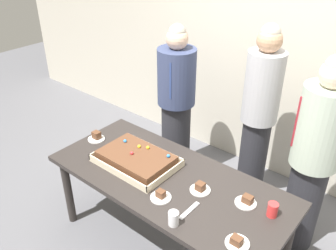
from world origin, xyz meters
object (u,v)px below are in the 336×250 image
object	(u,v)px
plated_slice_near_right	(246,201)
drink_cup_nearest	(273,210)
sheet_cake	(136,159)
plated_slice_far_right	(237,242)
party_table	(168,186)
person_striped_tie_right	(314,158)
person_green_shirt_behind	(259,116)
person_serving_front	(176,104)
plated_slice_center_front	(200,188)
plated_slice_far_left	(161,196)
cake_server_utensil	(189,210)
drink_cup_middle	(173,218)
plated_slice_near_left	(96,137)

from	to	relation	value
plated_slice_near_right	drink_cup_nearest	xyz separation A→B (m)	(0.19, 0.00, 0.03)
sheet_cake	plated_slice_far_right	world-z (taller)	sheet_cake
party_table	person_striped_tie_right	size ratio (longest dim) A/B	1.13
party_table	person_green_shirt_behind	size ratio (longest dim) A/B	1.10
person_serving_front	plated_slice_center_front	bearing A→B (deg)	29.16
plated_slice_center_front	person_green_shirt_behind	distance (m)	0.99
plated_slice_far_left	person_serving_front	world-z (taller)	person_serving_front
plated_slice_near_right	cake_server_utensil	bearing A→B (deg)	-129.86
plated_slice_near_right	drink_cup_middle	world-z (taller)	drink_cup_middle
plated_slice_near_left	plated_slice_near_right	size ratio (longest dim) A/B	1.00
sheet_cake	person_serving_front	xyz separation A→B (m)	(-0.27, 0.86, 0.07)
plated_slice_near_left	person_green_shirt_behind	bearing A→B (deg)	43.22
plated_slice_near_right	person_striped_tie_right	world-z (taller)	person_striped_tie_right
person_green_shirt_behind	plated_slice_near_right	bearing A→B (deg)	50.69
drink_cup_middle	person_serving_front	size ratio (longest dim) A/B	0.06
sheet_cake	person_striped_tie_right	bearing A→B (deg)	34.27
person_striped_tie_right	plated_slice_far_right	bearing A→B (deg)	50.91
drink_cup_middle	cake_server_utensil	bearing A→B (deg)	87.24
plated_slice_center_front	cake_server_utensil	size ratio (longest dim) A/B	0.75
sheet_cake	plated_slice_center_front	world-z (taller)	sheet_cake
party_table	drink_cup_nearest	xyz separation A→B (m)	(0.78, 0.13, 0.13)
person_serving_front	person_green_shirt_behind	size ratio (longest dim) A/B	0.94
plated_slice_far_left	person_green_shirt_behind	bearing A→B (deg)	84.84
person_green_shirt_behind	drink_cup_middle	bearing A→B (deg)	32.13
person_serving_front	sheet_cake	bearing A→B (deg)	0.01
plated_slice_near_right	person_striped_tie_right	xyz separation A→B (m)	(0.21, 0.62, 0.12)
plated_slice_near_left	plated_slice_center_front	distance (m)	1.12
drink_cup_nearest	person_striped_tie_right	bearing A→B (deg)	87.48
drink_cup_nearest	drink_cup_middle	xyz separation A→B (m)	(-0.45, -0.48, 0.00)
plated_slice_center_front	person_green_shirt_behind	world-z (taller)	person_green_shirt_behind
drink_cup_nearest	cake_server_utensil	size ratio (longest dim) A/B	0.50
party_table	cake_server_utensil	xyz separation A→B (m)	(0.34, -0.19, 0.09)
cake_server_utensil	person_serving_front	xyz separation A→B (m)	(-0.93, 1.03, 0.11)
drink_cup_nearest	party_table	bearing A→B (deg)	-170.69
drink_cup_middle	person_serving_front	distance (m)	1.50
person_serving_front	plated_slice_near_right	bearing A→B (deg)	41.23
plated_slice_far_right	party_table	bearing A→B (deg)	162.35
sheet_cake	plated_slice_near_left	xyz separation A→B (m)	(-0.53, 0.03, -0.02)
person_striped_tie_right	person_serving_front	bearing A→B (deg)	-38.09
plated_slice_far_left	drink_cup_middle	xyz separation A→B (m)	(0.23, -0.14, 0.03)
party_table	person_green_shirt_behind	bearing A→B (deg)	77.96
party_table	plated_slice_near_left	bearing A→B (deg)	179.04
party_table	plated_slice_center_front	size ratio (longest dim) A/B	12.67
plated_slice_far_left	plated_slice_center_front	size ratio (longest dim) A/B	1.00
plated_slice_far_left	person_green_shirt_behind	xyz separation A→B (m)	(0.11, 1.22, 0.17)
plated_slice_near_left	plated_slice_far_right	bearing A→B (deg)	-8.90
plated_slice_near_left	plated_slice_far_left	size ratio (longest dim) A/B	1.00
drink_cup_nearest	cake_server_utensil	world-z (taller)	drink_cup_nearest
sheet_cake	plated_slice_near_right	world-z (taller)	sheet_cake
drink_cup_middle	person_green_shirt_behind	xyz separation A→B (m)	(-0.12, 1.36, 0.14)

